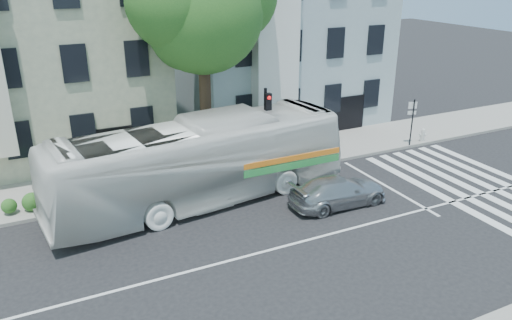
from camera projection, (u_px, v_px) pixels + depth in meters
ground at (291, 245)px, 18.19m from camera, size 120.00×120.00×0.00m
sidewalk_far at (211, 168)px, 24.86m from camera, size 80.00×4.00×0.15m
building_left at (33, 47)px, 25.87m from camera, size 12.00×10.00×11.00m
building_right at (272, 32)px, 31.56m from camera, size 12.00×10.00×11.00m
street_tree at (201, 4)px, 22.64m from camera, size 7.30×5.90×11.10m
bus at (201, 162)px, 20.90m from camera, size 4.55×13.29×3.63m
sedan at (338, 191)px, 20.98m from camera, size 1.81×4.34×1.25m
hedge at (116, 187)px, 21.71m from camera, size 8.54×1.89×0.70m
traffic_signal at (266, 121)px, 22.95m from camera, size 0.45×0.53×4.32m
fire_hydrant at (423, 135)px, 28.21m from camera, size 0.42×0.24×0.74m
far_sign_pole at (412, 116)px, 27.16m from camera, size 0.46×0.24×2.61m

